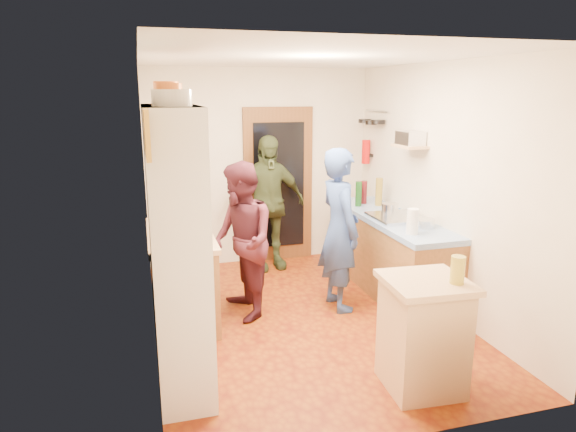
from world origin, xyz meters
name	(u,v)px	position (x,y,z in m)	size (l,w,h in m)	color
floor	(304,319)	(0.00, 0.00, -0.01)	(3.00, 4.00, 0.02)	#8E400C
ceiling	(306,56)	(0.00, 0.00, 2.61)	(3.00, 4.00, 0.02)	silver
wall_back	(260,167)	(0.00, 2.01, 1.30)	(3.00, 0.02, 2.60)	silver
wall_front	(405,258)	(0.00, -2.01, 1.30)	(3.00, 0.02, 2.60)	silver
wall_left	(146,205)	(-1.51, 0.00, 1.30)	(0.02, 4.00, 2.60)	silver
wall_right	(441,188)	(1.51, 0.00, 1.30)	(0.02, 4.00, 2.60)	silver
door_frame	(278,185)	(0.25, 1.97, 1.05)	(0.95, 0.06, 2.10)	brown
door_glass	(279,186)	(0.25, 1.94, 1.05)	(0.70, 0.02, 1.70)	black
hutch_body	(177,250)	(-1.30, -0.80, 1.10)	(0.40, 1.20, 2.20)	white
hutch_top_shelf	(170,108)	(-1.30, -0.80, 2.18)	(0.40, 1.14, 0.04)	white
plate_stack	(172,98)	(-1.30, -1.10, 2.26)	(0.27, 0.27, 0.11)	white
orange_pot_a	(169,94)	(-1.30, -0.78, 2.28)	(0.20, 0.20, 0.16)	orange
orange_pot_b	(166,93)	(-1.30, -0.45, 2.29)	(0.20, 0.20, 0.17)	orange
left_counter_base	(182,276)	(-1.20, 0.45, 0.42)	(0.60, 1.40, 0.85)	#975F33
left_counter_top	(180,235)	(-1.20, 0.45, 0.88)	(0.64, 1.44, 0.05)	tan
toaster	(188,237)	(-1.15, -0.04, 0.98)	(0.22, 0.15, 0.17)	white
kettle	(175,228)	(-1.25, 0.29, 1.00)	(0.17, 0.17, 0.19)	white
orange_bowl	(186,223)	(-1.12, 0.64, 0.94)	(0.20, 0.20, 0.09)	orange
chopping_board	(177,218)	(-1.18, 1.04, 0.91)	(0.30, 0.22, 0.03)	tan
right_counter_base	(389,255)	(1.20, 0.50, 0.42)	(0.60, 2.20, 0.84)	#975F33
right_counter_top	(390,218)	(1.20, 0.50, 0.87)	(0.62, 2.22, 0.06)	blue
hob	(397,217)	(1.20, 0.33, 0.92)	(0.55, 0.58, 0.04)	silver
pot_on_hob	(390,209)	(1.15, 0.43, 1.00)	(0.19, 0.19, 0.12)	silver
bottle_a	(359,194)	(1.05, 1.09, 1.06)	(0.08, 0.08, 0.31)	#143F14
bottle_b	(364,192)	(1.18, 1.21, 1.05)	(0.07, 0.07, 0.29)	#591419
bottle_c	(379,192)	(1.31, 1.05, 1.07)	(0.09, 0.09, 0.35)	olive
paper_towel	(413,222)	(1.05, -0.26, 1.03)	(0.12, 0.12, 0.26)	white
mixing_bowl	(424,223)	(1.30, -0.06, 0.94)	(0.23, 0.23, 0.09)	silver
island_base	(423,337)	(0.50, -1.47, 0.43)	(0.55, 0.55, 0.86)	tan
island_top	(426,283)	(0.50, -1.47, 0.89)	(0.62, 0.62, 0.05)	tan
cutting_board	(418,280)	(0.45, -1.41, 0.90)	(0.35, 0.28, 0.02)	white
oil_jar	(458,270)	(0.67, -1.60, 1.02)	(0.11, 0.11, 0.21)	#AD9E2D
pan_rail	(377,111)	(1.46, 1.52, 2.05)	(0.02, 0.02, 0.65)	silver
pan_hang_a	(378,122)	(1.40, 1.35, 1.92)	(0.18, 0.18, 0.05)	black
pan_hang_b	(371,122)	(1.40, 1.55, 1.90)	(0.16, 0.16, 0.05)	black
pan_hang_c	(365,121)	(1.40, 1.75, 1.91)	(0.17, 0.17, 0.05)	black
wall_shelf	(410,146)	(1.37, 0.45, 1.70)	(0.26, 0.42, 0.03)	tan
radio	(410,138)	(1.37, 0.45, 1.79)	(0.22, 0.30, 0.15)	silver
ext_bracket	(370,155)	(1.47, 1.70, 1.45)	(0.06, 0.10, 0.04)	black
fire_extinguisher	(366,152)	(1.41, 1.70, 1.50)	(0.11, 0.11, 0.32)	red
picture_frame	(147,135)	(-1.48, -1.55, 2.05)	(0.03, 0.25, 0.30)	gold
person_hob	(343,230)	(0.48, 0.17, 0.87)	(0.63, 0.42, 1.74)	#2F498F
person_left	(243,240)	(-0.58, 0.28, 0.81)	(0.79, 0.62, 1.63)	#431823
person_back	(268,203)	(0.02, 1.64, 0.88)	(1.03, 0.43, 1.76)	#354023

